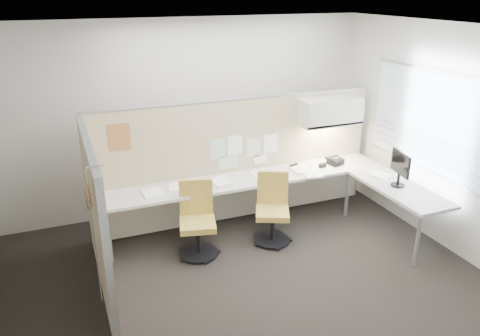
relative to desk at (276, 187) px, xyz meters
name	(u,v)px	position (x,y,z in m)	size (l,w,h in m)	color
floor	(244,283)	(-0.93, -1.13, -0.61)	(5.50, 4.50, 0.01)	black
ceiling	(245,30)	(-0.93, -1.13, 2.20)	(5.50, 4.50, 0.01)	white
wall_back	(186,117)	(-0.93, 1.12, 0.80)	(5.50, 0.02, 2.80)	beige
wall_front	(382,292)	(-0.93, -3.38, 0.80)	(5.50, 0.02, 2.80)	beige
wall_right	(448,140)	(1.82, -1.13, 0.80)	(0.02, 4.50, 2.80)	beige
window_pane	(449,128)	(1.79, -1.13, 0.95)	(0.01, 2.80, 1.30)	#8F9BA6
partition_back	(237,161)	(-0.38, 0.47, 0.27)	(4.10, 0.06, 1.75)	tan
partition_left	(96,219)	(-2.43, -0.63, 0.27)	(0.06, 2.20, 1.75)	tan
desk	(276,187)	(0.00, 0.00, 0.00)	(4.00, 2.07, 0.73)	beige
overhead_bin	(330,112)	(0.97, 0.26, 0.91)	(0.90, 0.36, 0.38)	beige
task_light_strip	(329,126)	(0.97, 0.26, 0.70)	(0.60, 0.06, 0.02)	#FFEABF
pinned_papers	(243,150)	(-0.30, 0.44, 0.43)	(1.01, 0.00, 0.47)	#8CBF8C
poster	(119,137)	(-1.98, 0.44, 0.82)	(0.28, 0.00, 0.35)	orange
chair_left	(197,221)	(-1.22, -0.28, -0.16)	(0.53, 0.55, 0.94)	black
chair_right	(272,210)	(-0.20, -0.33, -0.17)	(0.57, 0.58, 0.92)	black
monitor	(400,167)	(1.37, -0.84, 0.40)	(0.18, 0.44, 0.46)	black
phone	(335,161)	(1.04, 0.15, 0.18)	(0.26, 0.24, 0.12)	black
stapler	(294,166)	(0.42, 0.27, 0.15)	(0.14, 0.04, 0.05)	black
tape_dispenser	(322,165)	(0.81, 0.12, 0.16)	(0.10, 0.06, 0.06)	black
coat_hook	(89,206)	(-2.51, -1.46, 0.82)	(0.18, 0.43, 1.29)	silver
paper_stack_0	(152,193)	(-1.69, 0.10, 0.14)	(0.23, 0.30, 0.03)	white
paper_stack_1	(178,187)	(-1.33, 0.19, 0.14)	(0.23, 0.30, 0.02)	white
paper_stack_2	(221,182)	(-0.77, 0.08, 0.15)	(0.23, 0.30, 0.05)	white
paper_stack_3	(261,175)	(-0.15, 0.16, 0.14)	(0.23, 0.30, 0.02)	white
paper_stack_4	(300,169)	(0.45, 0.13, 0.14)	(0.23, 0.30, 0.03)	white
paper_stack_5	(379,175)	(1.37, -0.46, 0.14)	(0.23, 0.30, 0.02)	white
paper_stack_6	(311,174)	(0.52, -0.07, 0.14)	(0.23, 0.30, 0.02)	white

